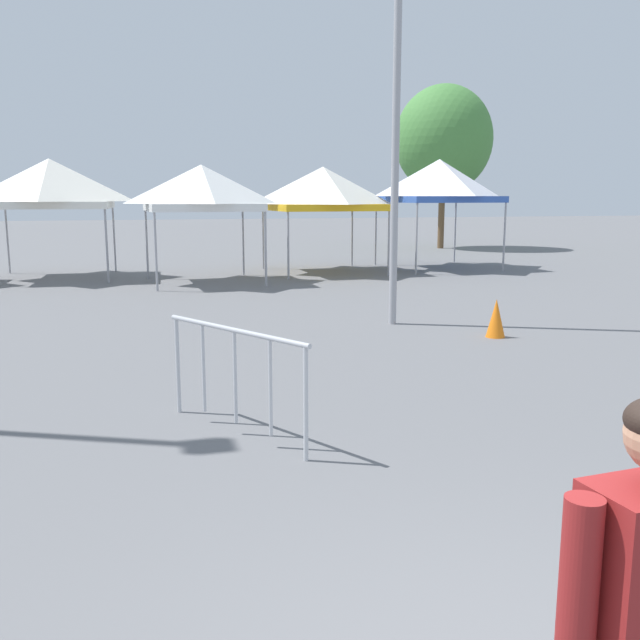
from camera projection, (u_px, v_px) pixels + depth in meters
The scene contains 8 objects.
canopy_tent_right_of_center at pixel (50, 184), 19.56m from camera, with size 3.42×3.42×3.37m.
canopy_tent_behind_right at pixel (202, 188), 18.52m from camera, with size 3.06×3.06×3.16m.
canopy_tent_left_of_center at pixel (323, 189), 21.14m from camera, with size 3.37×3.37×3.21m.
canopy_tent_far_left at pixel (439, 181), 22.34m from camera, with size 3.40×3.40×3.50m.
light_pole_opposite_side at pixel (397, 56), 12.00m from camera, with size 0.36×0.36×8.30m.
tree_behind_tents_center at pixel (444, 139), 30.62m from camera, with size 4.29×4.29×7.17m.
crowd_barrier_near_person at pixel (235, 360), 6.75m from camera, with size 1.08×1.85×1.08m.
traffic_cone_lot_center at pixel (496, 318), 11.55m from camera, with size 0.32×0.32×0.64m, color orange.
Camera 1 is at (-1.62, -2.33, 2.33)m, focal length 38.93 mm.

